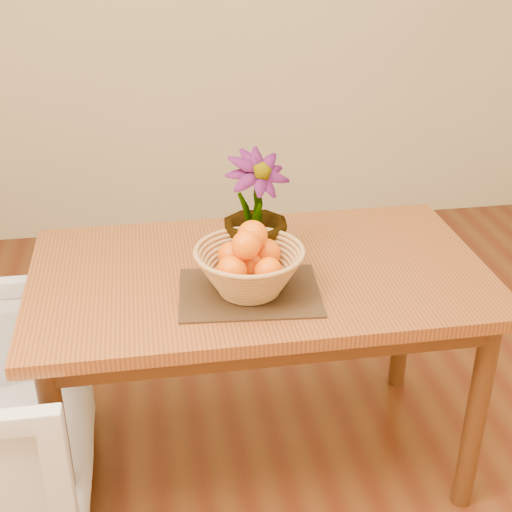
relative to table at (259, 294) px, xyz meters
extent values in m
cube|color=brown|center=(0.00, 0.00, 0.07)|extent=(1.40, 0.80, 0.04)
cube|color=#4B2911|center=(0.00, 0.00, 0.01)|extent=(1.28, 0.68, 0.08)
cylinder|color=#4B2911|center=(-0.62, -0.32, -0.31)|extent=(0.06, 0.06, 0.71)
cylinder|color=#4B2911|center=(0.62, -0.32, -0.31)|extent=(0.06, 0.06, 0.71)
cylinder|color=#4B2911|center=(-0.62, 0.32, -0.31)|extent=(0.06, 0.06, 0.71)
cylinder|color=#4B2911|center=(0.62, 0.32, -0.31)|extent=(0.06, 0.06, 0.71)
cube|color=#3E2916|center=(-0.05, -0.14, 0.09)|extent=(0.43, 0.34, 0.01)
cylinder|color=#B67E4C|center=(-0.05, -0.14, 0.10)|extent=(0.16, 0.16, 0.01)
sphere|color=#FF6304|center=(-0.05, -0.14, 0.18)|extent=(0.07, 0.07, 0.07)
sphere|color=#FF6304|center=(0.00, -0.09, 0.19)|extent=(0.09, 0.09, 0.09)
sphere|color=#FF6304|center=(-0.10, -0.08, 0.19)|extent=(0.08, 0.08, 0.08)
sphere|color=#FF6304|center=(-0.11, -0.18, 0.19)|extent=(0.09, 0.09, 0.09)
sphere|color=#FF6304|center=(-0.01, -0.19, 0.19)|extent=(0.08, 0.08, 0.08)
sphere|color=#FF6304|center=(-0.04, -0.11, 0.26)|extent=(0.09, 0.09, 0.09)
sphere|color=#FF6304|center=(-0.07, -0.16, 0.26)|extent=(0.08, 0.08, 0.08)
imported|color=#164313|center=(-0.01, 0.04, 0.27)|extent=(0.27, 0.27, 0.36)
camera|label=1|loc=(-0.32, -1.90, 1.13)|focal=50.00mm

